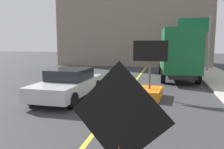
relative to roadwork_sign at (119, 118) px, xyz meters
The scene contains 10 objects.
lane_center_stripe 4.45m from the roadwork_sign, 107.94° to the left, with size 0.14×36.00×0.01m, color yellow.
roadwork_sign is the anchor object (origin of this frame).
arrow_board_trailer 7.46m from the roadwork_sign, 90.21° to the left, with size 1.60×1.90×2.70m.
box_truck 13.56m from the roadwork_sign, 83.41° to the left, with size 2.72×6.83×3.52m.
pickup_car 7.54m from the roadwork_sign, 119.82° to the left, with size 2.12×4.64×1.38m.
highway_guide_sign 18.90m from the roadwork_sign, 78.90° to the left, with size 2.79×0.18×5.00m.
far_building_block 25.34m from the roadwork_sign, 97.10° to the left, with size 17.09×7.48×10.03m, color gray.
traffic_cone_near_sign 2.05m from the roadwork_sign, 107.21° to the left, with size 0.36×0.36×0.72m.
traffic_cone_mid_lane 3.93m from the roadwork_sign, 99.19° to the left, with size 0.36×0.36×0.60m.
traffic_cone_far_lane 5.84m from the roadwork_sign, 94.90° to the left, with size 0.36×0.36×0.67m.
Camera 1 is at (1.92, -1.18, 2.59)m, focal length 36.17 mm.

